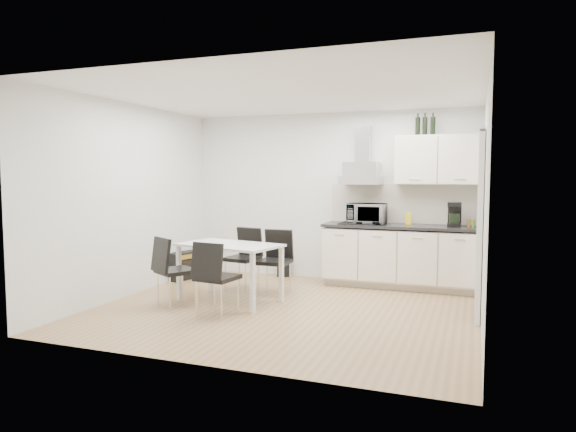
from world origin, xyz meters
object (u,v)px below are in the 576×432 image
(dining_table, at_px, (230,251))
(chair_far_right, at_px, (274,263))
(chair_near_left, at_px, (176,272))
(chair_far_left, at_px, (242,259))
(floor_speaker, at_px, (283,266))
(chair_near_right, at_px, (218,278))
(kitchenette, at_px, (404,231))
(guitar_amp, at_px, (184,266))

(dining_table, bearing_deg, chair_far_right, 65.37)
(chair_far_right, relative_size, chair_near_left, 1.00)
(chair_far_left, distance_m, floor_speaker, 1.18)
(chair_near_right, distance_m, floor_speaker, 2.47)
(kitchenette, height_order, chair_near_right, kitchenette)
(chair_near_left, bearing_deg, guitar_amp, 149.53)
(kitchenette, bearing_deg, chair_near_left, -139.94)
(kitchenette, height_order, guitar_amp, kitchenette)
(dining_table, bearing_deg, chair_near_left, -123.61)
(guitar_amp, bearing_deg, chair_near_left, -45.36)
(kitchenette, distance_m, guitar_amp, 3.42)
(chair_far_left, bearing_deg, floor_speaker, -90.73)
(kitchenette, xyz_separation_m, guitar_amp, (-3.31, -0.61, -0.61))
(chair_near_right, bearing_deg, chair_far_right, 87.33)
(chair_near_right, relative_size, floor_speaker, 2.73)
(chair_near_left, relative_size, guitar_amp, 1.57)
(chair_far_left, distance_m, chair_near_right, 1.36)
(chair_far_right, bearing_deg, kitchenette, -148.44)
(guitar_amp, bearing_deg, chair_far_right, 1.28)
(kitchenette, distance_m, chair_near_left, 3.28)
(dining_table, distance_m, floor_speaker, 1.84)
(chair_near_left, bearing_deg, kitchenette, 70.95)
(floor_speaker, bearing_deg, kitchenette, -21.74)
(dining_table, xyz_separation_m, chair_far_left, (-0.13, 0.64, -0.22))
(kitchenette, height_order, chair_far_left, kitchenette)
(chair_far_left, xyz_separation_m, floor_speaker, (0.20, 1.13, -0.28))
(chair_far_left, bearing_deg, chair_near_left, 81.62)
(guitar_amp, distance_m, floor_speaker, 1.58)
(dining_table, relative_size, chair_near_left, 1.60)
(dining_table, distance_m, chair_far_left, 0.69)
(dining_table, bearing_deg, chair_near_right, -63.39)
(guitar_amp, relative_size, floor_speaker, 1.73)
(chair_near_left, height_order, floor_speaker, chair_near_left)
(kitchenette, relative_size, chair_near_left, 2.86)
(kitchenette, xyz_separation_m, dining_table, (-2.00, -1.61, -0.17))
(dining_table, xyz_separation_m, chair_near_right, (0.18, -0.68, -0.22))
(chair_near_left, xyz_separation_m, chair_near_right, (0.68, -0.19, 0.00))
(chair_near_right, bearing_deg, guitar_amp, 139.06)
(kitchenette, distance_m, chair_near_right, 2.95)
(floor_speaker, bearing_deg, chair_far_left, -117.03)
(kitchenette, bearing_deg, chair_far_right, -146.55)
(chair_far_right, xyz_separation_m, chair_near_right, (-0.22, -1.23, 0.00))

